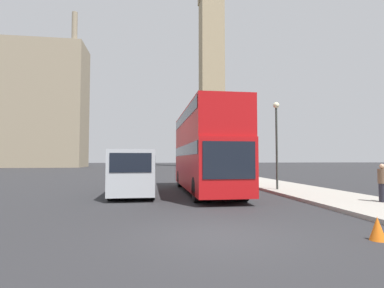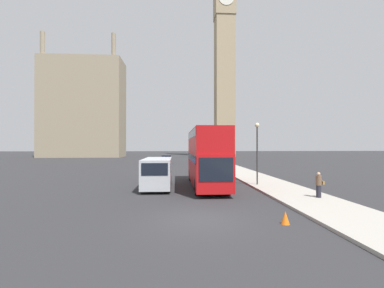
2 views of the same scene
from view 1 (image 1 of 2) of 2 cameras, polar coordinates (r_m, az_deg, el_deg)
ground_plane at (r=7.76m, az=4.86°, el=-17.00°), size 300.00×300.00×0.00m
clock_tower at (r=83.77m, az=3.71°, el=19.34°), size 6.30×6.47×65.42m
building_block_distant at (r=79.88m, az=-27.87°, el=6.57°), size 23.07×10.27×35.40m
red_double_decker_bus at (r=16.92m, az=2.53°, el=-0.60°), size 2.47×10.29×4.62m
white_van at (r=15.97m, az=-11.01°, el=-5.12°), size 2.14×5.71×2.33m
pedestrian at (r=14.53m, az=32.57°, el=-6.26°), size 0.50×0.34×1.55m
street_lamp at (r=18.14m, az=15.79°, el=2.43°), size 0.36×0.36×5.08m
parked_sedan at (r=43.20m, az=-9.62°, el=-4.41°), size 1.80×4.26×1.62m
traffic_cone at (r=8.43m, az=31.83°, el=-13.52°), size 0.36×0.36×0.55m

